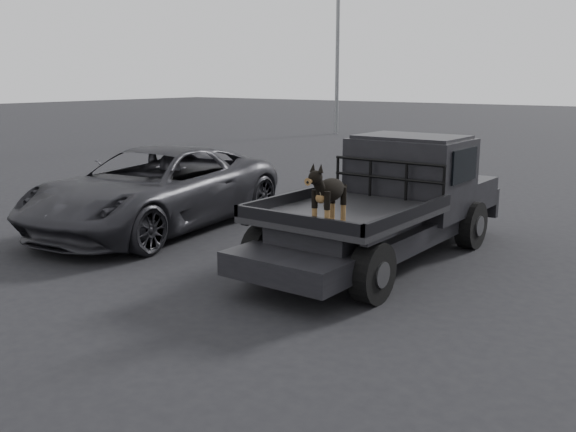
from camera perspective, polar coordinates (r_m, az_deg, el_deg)
The scene contains 6 objects.
ground at distance 8.01m, azimuth -3.44°, elevation -7.37°, with size 120.00×120.00×0.00m, color black.
flatbed_ute at distance 9.62m, azimuth 8.17°, elevation -1.27°, with size 2.00×5.40×0.92m, color black, non-canonical shape.
ute_cab at distance 10.29m, azimuth 10.86°, elevation 4.61°, with size 1.72×1.30×0.88m, color black, non-canonical shape.
headache_rack at distance 9.65m, azimuth 8.87°, elevation 3.20°, with size 1.80×0.08×0.55m, color black, non-canonical shape.
dog at distance 7.77m, azimuth 3.68°, elevation 1.87°, with size 0.32×0.60×0.74m, color black, non-canonical shape.
parked_suv at distance 11.74m, azimuth -11.76°, elevation 2.38°, with size 2.42×5.25×1.46m, color #2A292F.
Camera 1 is at (4.88, -5.76, 2.68)m, focal length 40.00 mm.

